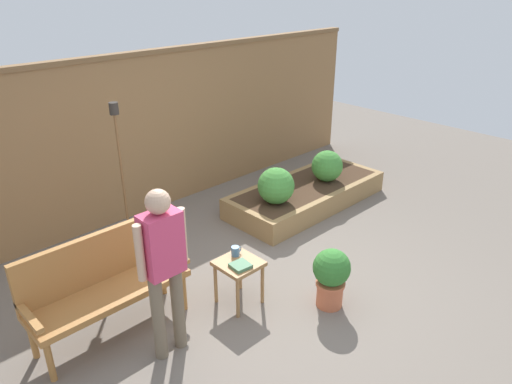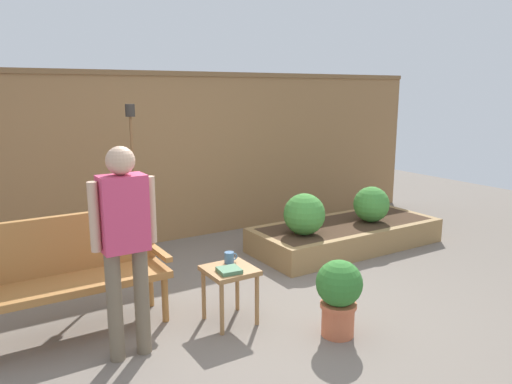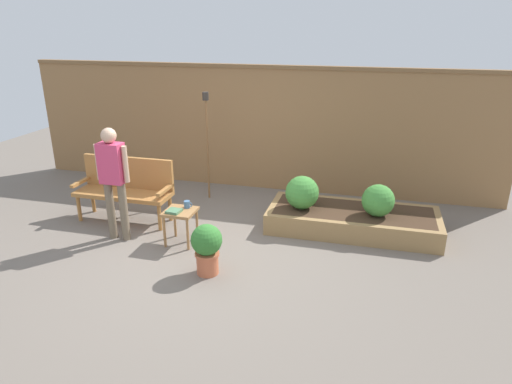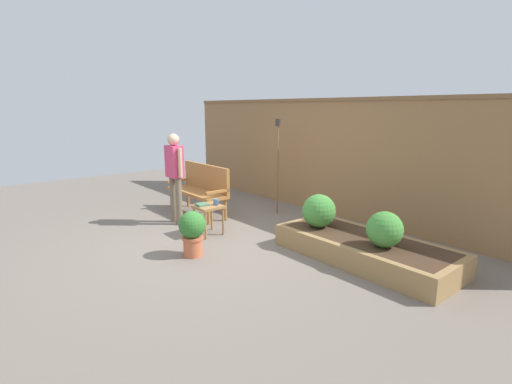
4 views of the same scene
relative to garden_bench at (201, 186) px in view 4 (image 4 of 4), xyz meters
The scene contains 12 objects.
ground_plane 1.74m from the garden_bench, 25.42° to the right, with size 14.00×14.00×0.00m, color #70665B.
fence_back 2.47m from the garden_bench, 51.69° to the left, with size 8.40×0.14×2.16m.
garden_bench is the anchor object (origin of this frame).
side_table 1.27m from the garden_bench, 27.02° to the right, with size 0.40×0.40×0.48m.
cup_on_table 1.27m from the garden_bench, 21.40° to the right, with size 0.12×0.08×0.10m.
book_on_table 1.26m from the garden_bench, 31.31° to the right, with size 0.18×0.17×0.03m, color #4C7A56.
potted_boxwood 2.14m from the garden_bench, 35.22° to the right, with size 0.37×0.37×0.63m.
raised_planter_bed 3.39m from the garden_bench, ahead, with size 2.40×1.00×0.30m.
shrub_near_bench 2.63m from the garden_bench, ahead, with size 0.48×0.48×0.48m.
shrub_far_corner 3.68m from the garden_bench, ahead, with size 0.45×0.45×0.45m.
tiki_torch 1.59m from the garden_bench, 51.81° to the left, with size 0.10×0.10×1.79m.
person_by_bench 0.80m from the garden_bench, 70.34° to the right, with size 0.47×0.20×1.56m.
Camera 4 is at (4.60, -3.03, 1.98)m, focal length 26.89 mm.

